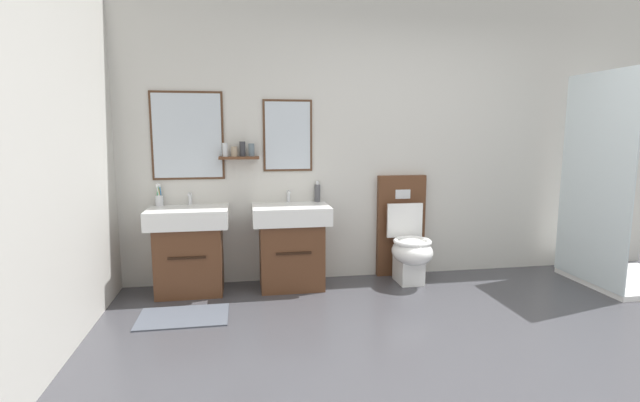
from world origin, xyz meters
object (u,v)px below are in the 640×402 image
Objects in this scene: toothbrush_cup at (159,199)px; soap_dispenser at (317,193)px; vanity_sink_right at (291,243)px; toilet at (406,242)px; shower_tray at (618,243)px; vanity_sink_left at (190,247)px.

toothbrush_cup reaches higher than soap_dispenser.
vanity_sink_right is 1.11m from toilet.
toilet is at bearing -4.03° from toothbrush_cup.
toothbrush_cup is at bearing 175.97° from toilet.
shower_tray reaches higher than toothbrush_cup.
toilet is 2.33m from toothbrush_cup.
vanity_sink_right is 3.68× the size of toothbrush_cup.
toothbrush_cup is (-0.27, 0.17, 0.41)m from vanity_sink_left.
toilet is at bearing 0.28° from vanity_sink_left.
soap_dispenser is 0.10× the size of shower_tray.
toilet is at bearing 0.51° from vanity_sink_right.
vanity_sink_left is 0.76× the size of toilet.
vanity_sink_left is at bearing -171.28° from soap_dispenser.
soap_dispenser is at bearing 8.72° from vanity_sink_left.
vanity_sink_right is at bearing 171.48° from shower_tray.
toothbrush_cup is 1.04× the size of soap_dispenser.
vanity_sink_left is 3.68× the size of toothbrush_cup.
shower_tray is at bearing -6.58° from vanity_sink_left.
soap_dispenser is at bearing 0.40° from toothbrush_cup.
vanity_sink_right is 1.25m from toothbrush_cup.
vanity_sink_left is at bearing -179.72° from toilet.
toilet reaches higher than vanity_sink_left.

